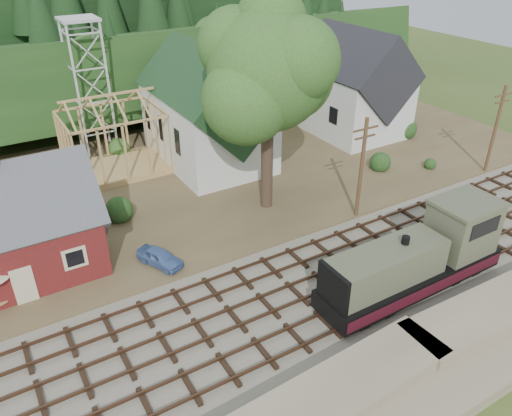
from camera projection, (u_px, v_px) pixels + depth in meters
ground at (325, 286)px, 30.91m from camera, size 140.00×140.00×0.00m
embankment at (431, 379)px, 24.60m from camera, size 64.00×5.00×1.60m
railroad_bed at (325, 285)px, 30.87m from camera, size 64.00×11.00×0.16m
village_flat at (199, 174)px, 44.19m from camera, size 64.00×26.00×0.30m
hillside at (116, 102)px, 62.06m from camera, size 70.00×28.96×12.74m
ridge at (83, 73)px, 73.93m from camera, size 80.00×20.00×12.00m
depot at (8, 232)px, 30.31m from camera, size 10.80×7.41×9.00m
church at (209, 110)px, 43.81m from camera, size 8.40×15.17×13.00m
farmhouse at (353, 88)px, 50.61m from camera, size 8.40×10.80×10.60m
timber_frame at (114, 140)px, 42.91m from camera, size 8.20×6.20×6.99m
lattice_tower at (83, 46)px, 43.98m from camera, size 3.20×3.20×12.12m
big_tree at (269, 78)px, 34.25m from camera, size 10.90×8.40×14.70m
telegraph_pole_near at (361, 168)px, 35.77m from camera, size 2.20×0.28×8.00m
telegraph_pole_far at (495, 129)px, 42.48m from camera, size 2.20×0.28×8.00m
locomotive at (419, 259)px, 29.63m from camera, size 12.41×3.10×4.95m
car_blue at (160, 257)px, 32.04m from camera, size 2.60×3.54×1.12m
car_red at (395, 118)px, 54.36m from camera, size 4.81×2.79×1.26m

